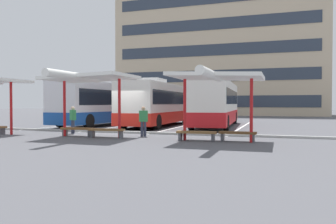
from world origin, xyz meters
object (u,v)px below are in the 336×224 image
Objects in this scene: waiting_passenger_1 at (143,119)px; bench_2 at (107,131)px; coach_bus_1 at (158,105)px; coach_bus_2 at (216,104)px; bench_3 at (196,134)px; coach_bus_0 at (104,104)px; bench_4 at (238,134)px; waiting_shelter_1 at (88,79)px; waiting_shelter_2 at (216,77)px; bench_1 at (77,130)px; waiting_passenger_0 at (73,118)px.

bench_2 is at bearing -141.05° from waiting_passenger_1.
coach_bus_1 is 4.42m from coach_bus_2.
waiting_passenger_1 is at bearing -103.90° from coach_bus_2.
bench_3 is at bearing -84.74° from coach_bus_2.
coach_bus_0 is 8.84m from coach_bus_2.
coach_bus_2 is 9.15m from waiting_passenger_1.
waiting_passenger_1 is (-4.92, 0.96, 0.54)m from bench_4.
waiting_shelter_1 reaches higher than waiting_passenger_1.
coach_bus_0 is 2.12× the size of waiting_shelter_1.
waiting_shelter_1 is 2.75m from bench_2.
bench_3 is at bearing -43.11° from coach_bus_0.
waiting_shelter_1 is 2.82× the size of bench_3.
waiting_shelter_2 is at bearing -154.91° from bench_4.
bench_2 is 1.11× the size of bench_4.
coach_bus_0 is at bearing 136.89° from bench_3.
bench_1 is at bearing -179.66° from bench_4.
waiting_shelter_2 is at bearing -40.91° from coach_bus_0.
bench_1 is 1.89m from waiting_passenger_0.
coach_bus_2 reaches higher than bench_3.
waiting_passenger_1 is at bearing 157.73° from bench_3.
coach_bus_0 reaches higher than bench_4.
coach_bus_0 is at bearing -173.30° from coach_bus_2.
waiting_shelter_1 is 3.33× the size of waiting_passenger_0.
coach_bus_2 is at bearing 6.70° from coach_bus_0.
bench_3 is at bearing -2.39° from bench_1.
waiting_shelter_1 is at bearing -178.46° from bench_3.
bench_3 is (-0.90, 0.11, -2.50)m from waiting_shelter_2.
coach_bus_2 is 10.27m from bench_4.
waiting_shelter_1 is 7.77m from bench_4.
bench_3 is at bearing 173.28° from waiting_shelter_2.
coach_bus_2 is 11.35m from bench_1.
bench_2 is at bearing -110.08° from coach_bus_2.
bench_1 is 0.98× the size of bench_3.
coach_bus_1 is at bearing 5.94° from coach_bus_0.
waiting_passenger_1 is (-2.19, -8.85, -0.77)m from coach_bus_2.
coach_bus_2 is 6.34× the size of bench_1.
waiting_passenger_0 is at bearing 167.85° from bench_3.
coach_bus_1 is at bearing -172.54° from coach_bus_2.
bench_4 is 1.07× the size of waiting_passenger_0.
coach_bus_0 reaches higher than coach_bus_2.
waiting_passenger_0 is (-1.19, 1.37, 0.54)m from bench_1.
waiting_shelter_2 is 3.30× the size of waiting_passenger_1.
bench_1 is 1.81m from bench_2.
coach_bus_1 is at bearing 73.94° from waiting_passenger_0.
coach_bus_0 reaches higher than waiting_passenger_1.
coach_bus_0 is at bearing -174.06° from coach_bus_1.
waiting_shelter_2 is at bearing -6.72° from bench_3.
waiting_passenger_1 is at bearing 161.01° from waiting_shelter_2.
waiting_shelter_1 is at bearing -40.42° from waiting_passenger_0.
bench_2 is at bearing -27.46° from waiting_passenger_0.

